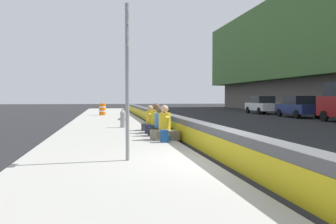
{
  "coord_description": "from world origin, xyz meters",
  "views": [
    {
      "loc": [
        -8.01,
        2.83,
        1.6
      ],
      "look_at": [
        6.75,
        0.26,
        0.99
      ],
      "focal_mm": 38.83,
      "sensor_mm": 36.0,
      "label": 1
    }
  ],
  "objects_px": {
    "construction_barrel": "(102,109)",
    "seated_person_foreground": "(165,129)",
    "backpack": "(165,136)",
    "seated_person_rear": "(156,124)",
    "fire_hydrant": "(123,118)",
    "parked_car_midline": "(262,105)",
    "seated_person_far": "(150,122)",
    "seated_person_middle": "(160,126)",
    "route_sign_post": "(127,71)",
    "parked_car_fourth": "(298,107)"
  },
  "relations": [
    {
      "from": "construction_barrel",
      "to": "parked_car_fourth",
      "type": "bearing_deg",
      "value": -103.14
    },
    {
      "from": "route_sign_post",
      "to": "seated_person_foreground",
      "type": "relative_size",
      "value": 3.02
    },
    {
      "from": "route_sign_post",
      "to": "seated_person_far",
      "type": "distance_m",
      "value": 7.87
    },
    {
      "from": "seated_person_middle",
      "to": "seated_person_far",
      "type": "distance_m",
      "value": 2.29
    },
    {
      "from": "seated_person_far",
      "to": "parked_car_fourth",
      "type": "distance_m",
      "value": 16.84
    },
    {
      "from": "construction_barrel",
      "to": "backpack",
      "type": "bearing_deg",
      "value": -173.5
    },
    {
      "from": "parked_car_fourth",
      "to": "parked_car_midline",
      "type": "xyz_separation_m",
      "value": [
        6.55,
        0.05,
        0.0
      ]
    },
    {
      "from": "construction_barrel",
      "to": "route_sign_post",
      "type": "bearing_deg",
      "value": -178.12
    },
    {
      "from": "backpack",
      "to": "parked_car_fourth",
      "type": "bearing_deg",
      "value": -41.44
    },
    {
      "from": "seated_person_middle",
      "to": "backpack",
      "type": "xyz_separation_m",
      "value": [
        -2.05,
        0.14,
        -0.15
      ]
    },
    {
      "from": "seated_person_rear",
      "to": "parked_car_fourth",
      "type": "height_order",
      "value": "parked_car_fourth"
    },
    {
      "from": "seated_person_foreground",
      "to": "seated_person_rear",
      "type": "relative_size",
      "value": 0.98
    },
    {
      "from": "seated_person_far",
      "to": "seated_person_middle",
      "type": "bearing_deg",
      "value": -178.1
    },
    {
      "from": "fire_hydrant",
      "to": "seated_person_middle",
      "type": "relative_size",
      "value": 0.79
    },
    {
      "from": "fire_hydrant",
      "to": "parked_car_midline",
      "type": "xyz_separation_m",
      "value": [
        15.42,
        -14.18,
        0.27
      ]
    },
    {
      "from": "route_sign_post",
      "to": "seated_person_middle",
      "type": "relative_size",
      "value": 3.24
    },
    {
      "from": "construction_barrel",
      "to": "seated_person_foreground",
      "type": "bearing_deg",
      "value": -172.87
    },
    {
      "from": "construction_barrel",
      "to": "parked_car_midline",
      "type": "bearing_deg",
      "value": -78.89
    },
    {
      "from": "backpack",
      "to": "seated_person_far",
      "type": "bearing_deg",
      "value": -0.85
    },
    {
      "from": "seated_person_rear",
      "to": "fire_hydrant",
      "type": "bearing_deg",
      "value": 22.64
    },
    {
      "from": "seated_person_middle",
      "to": "seated_person_far",
      "type": "relative_size",
      "value": 1.01
    },
    {
      "from": "parked_car_fourth",
      "to": "parked_car_midline",
      "type": "distance_m",
      "value": 6.55
    },
    {
      "from": "fire_hydrant",
      "to": "construction_barrel",
      "type": "xyz_separation_m",
      "value": [
        12.43,
        1.04,
        0.03
      ]
    },
    {
      "from": "seated_person_foreground",
      "to": "construction_barrel",
      "type": "relative_size",
      "value": 1.25
    },
    {
      "from": "seated_person_far",
      "to": "seated_person_rear",
      "type": "bearing_deg",
      "value": -175.33
    },
    {
      "from": "seated_person_far",
      "to": "route_sign_post",
      "type": "bearing_deg",
      "value": 169.07
    },
    {
      "from": "seated_person_rear",
      "to": "seated_person_far",
      "type": "distance_m",
      "value": 1.23
    },
    {
      "from": "backpack",
      "to": "parked_car_fourth",
      "type": "relative_size",
      "value": 0.09
    },
    {
      "from": "seated_person_middle",
      "to": "seated_person_rear",
      "type": "xyz_separation_m",
      "value": [
        1.06,
        -0.02,
        0.03
      ]
    },
    {
      "from": "seated_person_far",
      "to": "construction_barrel",
      "type": "height_order",
      "value": "seated_person_far"
    },
    {
      "from": "seated_person_middle",
      "to": "construction_barrel",
      "type": "height_order",
      "value": "seated_person_middle"
    },
    {
      "from": "seated_person_foreground",
      "to": "backpack",
      "type": "relative_size",
      "value": 2.98
    },
    {
      "from": "seated_person_rear",
      "to": "backpack",
      "type": "bearing_deg",
      "value": 176.97
    },
    {
      "from": "fire_hydrant",
      "to": "parked_car_midline",
      "type": "relative_size",
      "value": 0.19
    },
    {
      "from": "seated_person_foreground",
      "to": "construction_barrel",
      "type": "height_order",
      "value": "seated_person_foreground"
    },
    {
      "from": "parked_car_midline",
      "to": "seated_person_far",
      "type": "bearing_deg",
      "value": 142.7
    },
    {
      "from": "seated_person_rear",
      "to": "parked_car_midline",
      "type": "relative_size",
      "value": 0.27
    },
    {
      "from": "parked_car_midline",
      "to": "seated_person_foreground",
      "type": "bearing_deg",
      "value": 147.93
    },
    {
      "from": "seated_person_middle",
      "to": "seated_person_rear",
      "type": "relative_size",
      "value": 0.91
    },
    {
      "from": "seated_person_middle",
      "to": "backpack",
      "type": "bearing_deg",
      "value": 176.08
    },
    {
      "from": "seated_person_rear",
      "to": "parked_car_midline",
      "type": "xyz_separation_m",
      "value": [
        18.36,
        -12.95,
        0.34
      ]
    },
    {
      "from": "fire_hydrant",
      "to": "construction_barrel",
      "type": "relative_size",
      "value": 0.93
    },
    {
      "from": "backpack",
      "to": "construction_barrel",
      "type": "bearing_deg",
      "value": 6.5
    },
    {
      "from": "seated_person_rear",
      "to": "construction_barrel",
      "type": "height_order",
      "value": "seated_person_rear"
    },
    {
      "from": "construction_barrel",
      "to": "parked_car_fourth",
      "type": "height_order",
      "value": "parked_car_fourth"
    },
    {
      "from": "fire_hydrant",
      "to": "seated_person_middle",
      "type": "bearing_deg",
      "value": -163.29
    },
    {
      "from": "seated_person_middle",
      "to": "route_sign_post",
      "type": "bearing_deg",
      "value": 163.74
    },
    {
      "from": "seated_person_foreground",
      "to": "fire_hydrant",
      "type": "bearing_deg",
      "value": 12.47
    },
    {
      "from": "seated_person_middle",
      "to": "parked_car_midline",
      "type": "xyz_separation_m",
      "value": [
        19.42,
        -12.98,
        0.38
      ]
    },
    {
      "from": "seated_person_foreground",
      "to": "seated_person_rear",
      "type": "bearing_deg",
      "value": -1.14
    }
  ]
}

